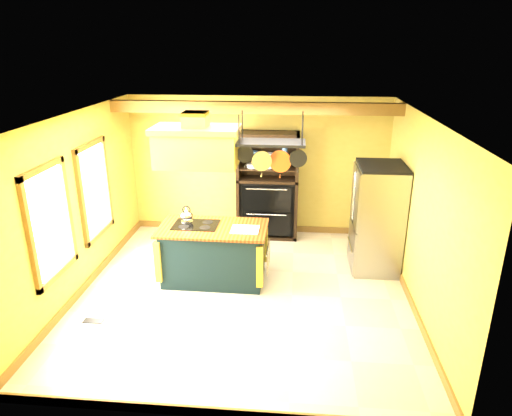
% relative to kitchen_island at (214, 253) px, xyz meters
% --- Properties ---
extents(floor, '(5.00, 5.00, 0.00)m').
position_rel_kitchen_island_xyz_m(floor, '(0.53, -0.39, -0.47)').
color(floor, beige).
rests_on(floor, ground).
extents(ceiling, '(5.00, 5.00, 0.00)m').
position_rel_kitchen_island_xyz_m(ceiling, '(0.53, -0.39, 2.23)').
color(ceiling, white).
rests_on(ceiling, wall_back).
extents(wall_back, '(5.00, 0.02, 2.70)m').
position_rel_kitchen_island_xyz_m(wall_back, '(0.53, 2.11, 0.88)').
color(wall_back, gold).
rests_on(wall_back, floor).
extents(wall_front, '(5.00, 0.02, 2.70)m').
position_rel_kitchen_island_xyz_m(wall_front, '(0.53, -2.89, 0.88)').
color(wall_front, gold).
rests_on(wall_front, floor).
extents(wall_left, '(0.02, 5.00, 2.70)m').
position_rel_kitchen_island_xyz_m(wall_left, '(-1.97, -0.39, 0.88)').
color(wall_left, gold).
rests_on(wall_left, floor).
extents(wall_right, '(0.02, 5.00, 2.70)m').
position_rel_kitchen_island_xyz_m(wall_right, '(3.03, -0.39, 0.88)').
color(wall_right, gold).
rests_on(wall_right, floor).
extents(ceiling_beam, '(5.00, 0.15, 0.20)m').
position_rel_kitchen_island_xyz_m(ceiling_beam, '(0.53, 1.31, 2.12)').
color(ceiling_beam, olive).
rests_on(ceiling_beam, ceiling).
extents(window_near, '(0.06, 1.06, 1.56)m').
position_rel_kitchen_island_xyz_m(window_near, '(-1.93, -1.19, 0.93)').
color(window_near, olive).
rests_on(window_near, wall_left).
extents(window_far, '(0.06, 1.06, 1.56)m').
position_rel_kitchen_island_xyz_m(window_far, '(-1.93, 0.21, 0.93)').
color(window_far, olive).
rests_on(window_far, wall_left).
extents(kitchen_island, '(1.71, 0.96, 1.11)m').
position_rel_kitchen_island_xyz_m(kitchen_island, '(0.00, 0.00, 0.00)').
color(kitchen_island, black).
rests_on(kitchen_island, floor).
extents(range_hood, '(1.27, 0.72, 0.80)m').
position_rel_kitchen_island_xyz_m(range_hood, '(-0.20, -0.00, 1.76)').
color(range_hood, gold).
rests_on(range_hood, ceiling).
extents(pot_rack, '(1.04, 0.49, 0.90)m').
position_rel_kitchen_island_xyz_m(pot_rack, '(0.91, 0.00, 1.71)').
color(pot_rack, black).
rests_on(pot_rack, ceiling).
extents(refrigerator, '(0.77, 0.91, 1.77)m').
position_rel_kitchen_island_xyz_m(refrigerator, '(2.63, 0.66, 0.39)').
color(refrigerator, gray).
rests_on(refrigerator, floor).
extents(hutch, '(1.17, 0.54, 2.07)m').
position_rel_kitchen_island_xyz_m(hutch, '(0.74, 1.88, 0.35)').
color(hutch, black).
rests_on(hutch, floor).
extents(floor_register, '(0.28, 0.12, 0.01)m').
position_rel_kitchen_island_xyz_m(floor_register, '(-1.47, -1.33, -0.46)').
color(floor_register, black).
rests_on(floor_register, floor).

